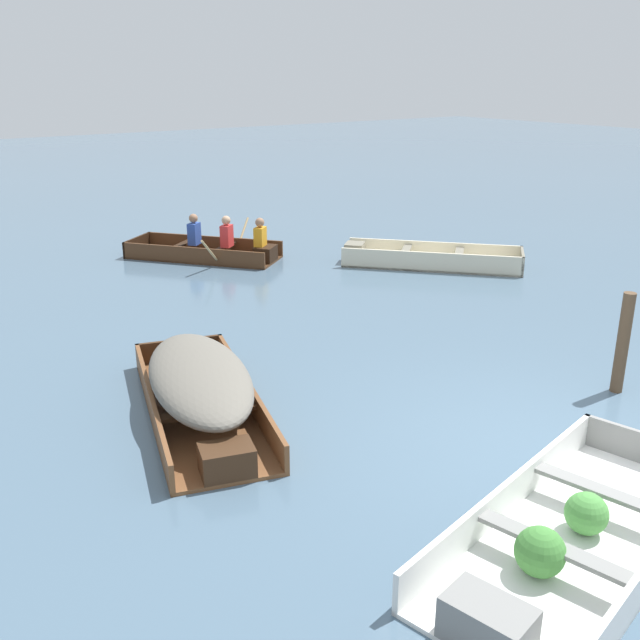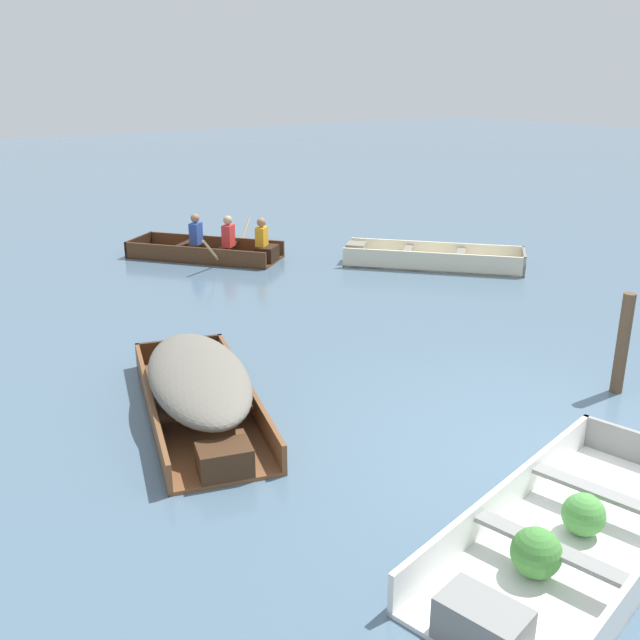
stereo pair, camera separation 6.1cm
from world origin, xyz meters
name	(u,v)px [view 2 (the right image)]	position (x,y,z in m)	size (l,w,h in m)	color
ground_plane	(547,455)	(0.00, 0.00, 0.00)	(80.00, 80.00, 0.00)	slate
dinghy_white_foreground	(565,542)	(-1.20, -1.10, 0.14)	(3.48, 1.97, 0.43)	white
skiff_wooden_brown_near_moored	(199,384)	(-2.44, 2.82, 0.37)	(1.98, 3.36, 0.65)	brown
skiff_cream_mid_moored	(426,259)	(4.06, 6.10, 0.13)	(3.02, 3.21, 0.39)	beige
rowboat_dark_varnish_with_crew	(215,249)	(0.92, 9.02, 0.21)	(2.75, 3.10, 0.90)	#4C2D19
mooring_post	(623,344)	(1.90, 0.48, 0.62)	(0.14, 0.14, 1.24)	brown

